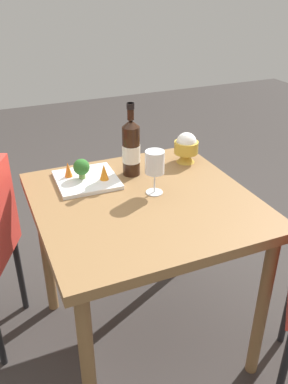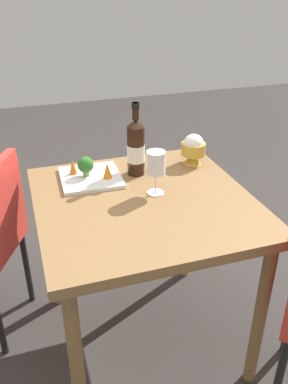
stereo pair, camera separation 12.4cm
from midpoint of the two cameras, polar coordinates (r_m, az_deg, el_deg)
The scene contains 9 objects.
ground_plane at distance 2.06m, azimuth 1.82°, elevation -19.47°, with size 8.00×8.00×0.00m, color #383330.
dining_table at distance 1.63m, azimuth 2.17°, elevation -3.95°, with size 0.83×0.83×0.75m.
wine_bottle at distance 1.73m, azimuth 0.91°, elevation 6.27°, with size 0.08×0.08×0.32m.
wine_glass at distance 1.56m, azimuth 3.94°, elevation 3.93°, with size 0.08×0.08×0.18m.
rice_bowl at distance 1.87m, azimuth 8.83°, elevation 6.01°, with size 0.11×0.11×0.14m.
serving_plate at distance 1.73m, azimuth -5.47°, elevation 2.00°, with size 0.26×0.26×0.02m.
broccoli_floret at distance 1.71m, azimuth -6.15°, elevation 3.73°, with size 0.07×0.07×0.09m.
carrot_garnish_left at distance 1.69m, azimuth -3.08°, elevation 3.01°, with size 0.04×0.04×0.07m.
carrot_garnish_right at distance 1.74m, azimuth -7.95°, elevation 3.49°, with size 0.03×0.03×0.06m.
Camera 2 is at (0.43, 1.31, 1.53)m, focal length 38.03 mm.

